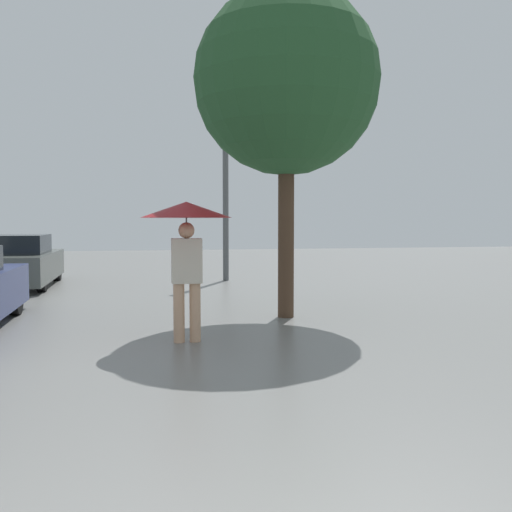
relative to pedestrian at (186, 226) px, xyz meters
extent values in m
cylinder|color=tan|center=(-0.11, 0.00, -1.15)|extent=(0.15, 0.15, 0.79)
cylinder|color=tan|center=(0.11, 0.00, -1.15)|extent=(0.15, 0.15, 0.79)
cube|color=beige|center=(0.00, 0.00, -0.46)|extent=(0.39, 0.23, 0.59)
sphere|color=tan|center=(0.00, 0.00, -0.06)|extent=(0.21, 0.21, 0.21)
cylinder|color=#515456|center=(0.00, 0.00, -0.20)|extent=(0.02, 0.02, 0.63)
cone|color=maroon|center=(0.00, 0.00, 0.21)|extent=(1.20, 1.20, 0.21)
cylinder|color=black|center=(-2.69, 2.79, -1.26)|extent=(0.18, 0.57, 0.57)
cube|color=#4C514C|center=(-3.57, 7.29, -1.05)|extent=(1.84, 4.07, 0.67)
cube|color=black|center=(-3.57, 7.09, -0.49)|extent=(1.56, 1.83, 0.45)
cylinder|color=black|center=(-2.75, 8.55, -1.26)|extent=(0.18, 0.57, 0.57)
cylinder|color=black|center=(-2.75, 6.03, -1.26)|extent=(0.18, 0.57, 0.57)
cylinder|color=#473323|center=(1.79, 1.64, -0.02)|extent=(0.27, 0.27, 3.04)
sphere|color=#234C28|center=(1.79, 1.64, 2.34)|extent=(3.04, 3.04, 3.04)
cylinder|color=#515456|center=(1.71, 7.66, 0.93)|extent=(0.16, 0.16, 4.94)
sphere|color=beige|center=(1.71, 7.66, 3.48)|extent=(0.26, 0.26, 0.26)
camera|label=1|loc=(-0.65, -7.51, 0.06)|focal=40.00mm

